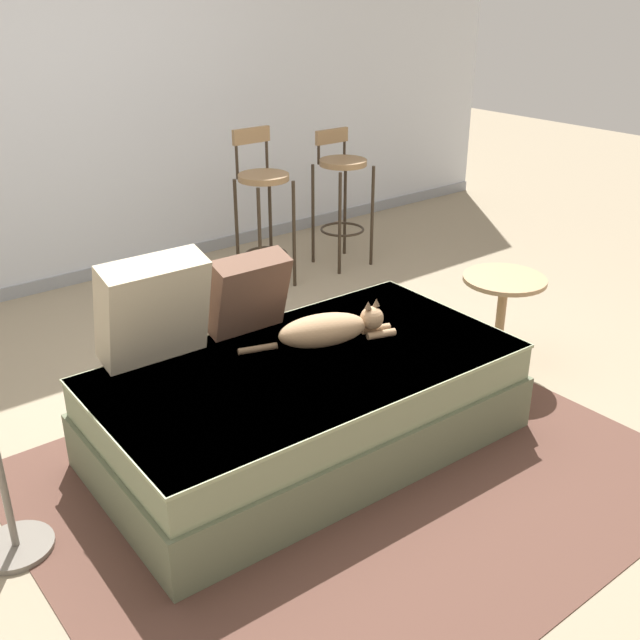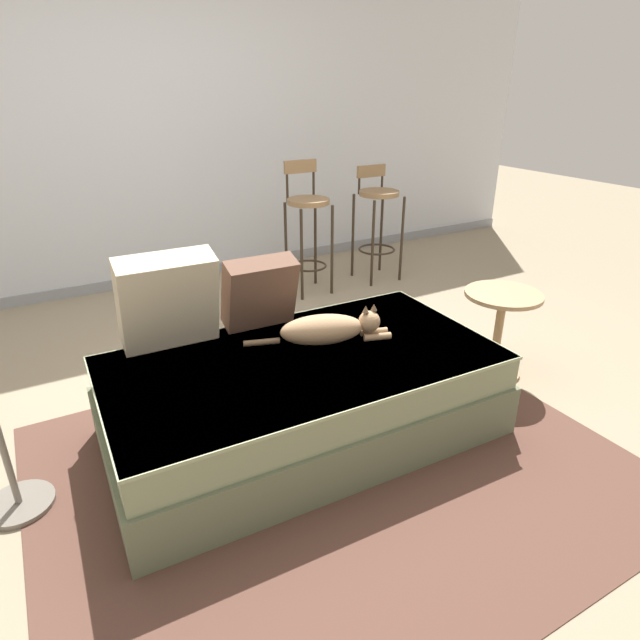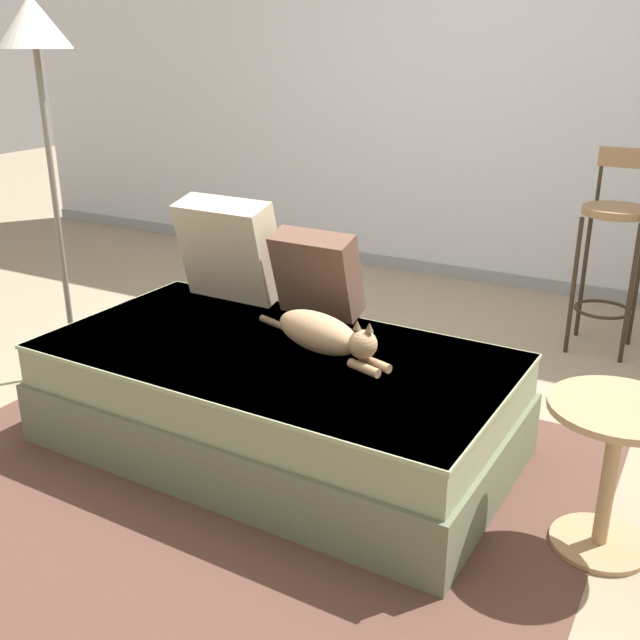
% 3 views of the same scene
% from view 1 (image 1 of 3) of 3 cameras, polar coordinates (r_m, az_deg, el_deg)
% --- Properties ---
extents(ground_plane, '(16.00, 16.00, 0.00)m').
position_cam_1_polar(ground_plane, '(3.79, -4.64, -6.77)').
color(ground_plane, gray).
rests_on(ground_plane, ground).
extents(wall_back_panel, '(8.00, 0.10, 2.60)m').
position_cam_1_polar(wall_back_panel, '(5.30, -19.51, 16.13)').
color(wall_back_panel, silver).
rests_on(wall_back_panel, ground).
extents(wall_baseboard_trim, '(8.00, 0.02, 0.09)m').
position_cam_1_polar(wall_baseboard_trim, '(5.55, -17.50, 3.26)').
color(wall_baseboard_trim, gray).
rests_on(wall_baseboard_trim, ground).
extents(area_rug, '(2.58, 2.12, 0.01)m').
position_cam_1_polar(area_rug, '(3.32, 2.31, -11.69)').
color(area_rug, brown).
rests_on(area_rug, ground).
extents(couch, '(1.91, 1.07, 0.44)m').
position_cam_1_polar(couch, '(3.39, -0.94, -6.36)').
color(couch, '#636B50').
rests_on(couch, ground).
extents(throw_pillow_corner, '(0.46, 0.28, 0.48)m').
position_cam_1_polar(throw_pillow_corner, '(3.27, -12.62, 0.80)').
color(throw_pillow_corner, beige).
rests_on(throw_pillow_corner, couch).
extents(throw_pillow_middle, '(0.38, 0.24, 0.39)m').
position_cam_1_polar(throw_pillow_middle, '(3.49, -5.57, 2.03)').
color(throw_pillow_middle, brown).
rests_on(throw_pillow_middle, couch).
extents(cat, '(0.71, 0.32, 0.19)m').
position_cam_1_polar(cat, '(3.40, 0.70, -0.69)').
color(cat, tan).
rests_on(cat, couch).
extents(bar_stool_near_window, '(0.34, 0.34, 1.07)m').
position_cam_1_polar(bar_stool_near_window, '(5.09, -4.37, 9.26)').
color(bar_stool_near_window, '#2D2319').
rests_on(bar_stool_near_window, ground).
extents(bar_stool_by_doorway, '(0.34, 0.34, 0.98)m').
position_cam_1_polar(bar_stool_by_doorway, '(5.49, 1.66, 10.31)').
color(bar_stool_by_doorway, '#2D2319').
rests_on(bar_stool_by_doorway, ground).
extents(side_table, '(0.44, 0.44, 0.53)m').
position_cam_1_polar(side_table, '(4.14, 13.66, 0.82)').
color(side_table, tan).
rests_on(side_table, ground).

